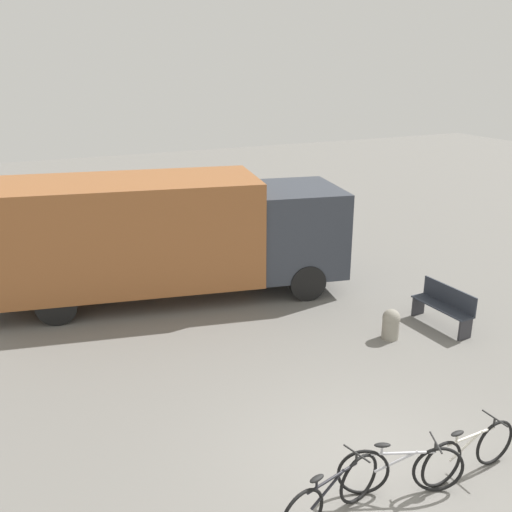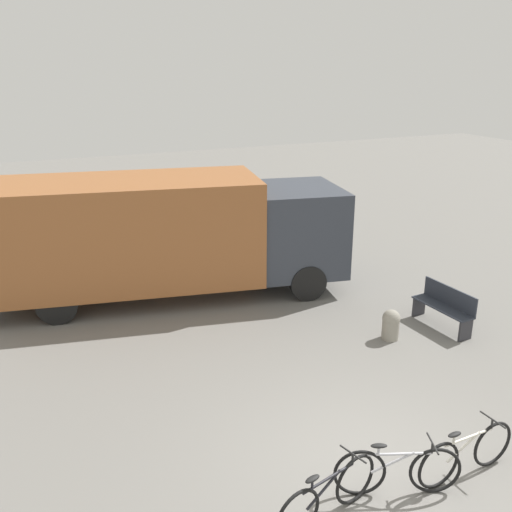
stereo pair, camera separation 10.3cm
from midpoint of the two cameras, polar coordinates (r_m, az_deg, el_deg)
The scene contains 7 objects.
ground_plane at distance 8.75m, azimuth 11.66°, elevation -20.23°, with size 60.00×60.00×0.00m, color slate.
delivery_truck at distance 13.78m, azimuth -8.54°, elevation 2.43°, with size 8.56×4.01×2.90m.
park_bench at distance 12.96m, azimuth 18.58°, elevation -4.74°, with size 0.47×1.50×0.90m.
bicycle_near at distance 7.71m, azimuth 7.56°, elevation -22.65°, with size 1.67×0.54×0.79m.
bicycle_middle at distance 8.22m, azimuth 14.32°, elevation -20.05°, with size 1.60×0.71×0.79m.
bicycle_far at distance 8.77m, azimuth 20.61°, elevation -17.97°, with size 1.71×0.44×0.79m.
bollard_near_bench at distance 12.15m, azimuth 13.57°, elevation -6.61°, with size 0.37×0.37×0.65m.
Camera 2 is at (-4.20, -5.37, 5.47)m, focal length 40.00 mm.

